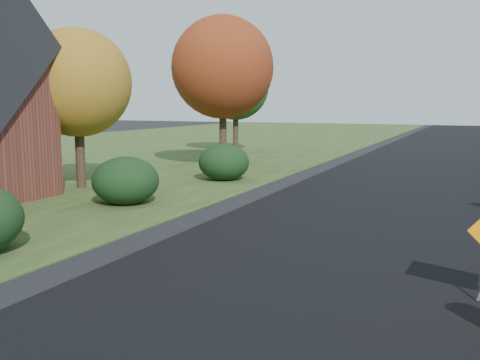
% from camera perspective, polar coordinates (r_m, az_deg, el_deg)
% --- Properties ---
extents(grass_verge_near, '(30.00, 120.00, 0.03)m').
position_cam_1_polar(grass_verge_near, '(32.82, -19.35, 2.23)').
color(grass_verge_near, '#29461E').
rests_on(grass_verge_near, ground).
extents(milled_overlay, '(7.20, 120.00, 0.01)m').
position_cam_1_polar(milled_overlay, '(24.00, 16.95, 0.29)').
color(milled_overlay, black).
rests_on(milled_overlay, ground).
extents(hedge_mid, '(2.09, 2.09, 1.52)m').
position_cam_1_polar(hedge_mid, '(17.10, -12.11, -0.04)').
color(hedge_mid, black).
rests_on(hedge_mid, ground).
extents(hedge_north, '(2.09, 2.09, 1.52)m').
position_cam_1_polar(hedge_north, '(21.95, -1.73, 1.92)').
color(hedge_north, black).
rests_on(hedge_north, ground).
extents(tree_near_yellow, '(3.96, 3.96, 5.88)m').
position_cam_1_polar(tree_near_yellow, '(20.70, -16.97, 9.86)').
color(tree_near_yellow, '#473523').
rests_on(tree_near_yellow, ground).
extents(tree_near_red, '(4.95, 4.95, 7.35)m').
position_cam_1_polar(tree_near_red, '(26.35, -1.87, 11.89)').
color(tree_near_red, '#473523').
rests_on(tree_near_red, ground).
extents(tree_near_back, '(4.29, 4.29, 6.37)m').
position_cam_1_polar(tree_near_back, '(34.83, -0.47, 9.92)').
color(tree_near_back, '#473523').
rests_on(tree_near_back, ground).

